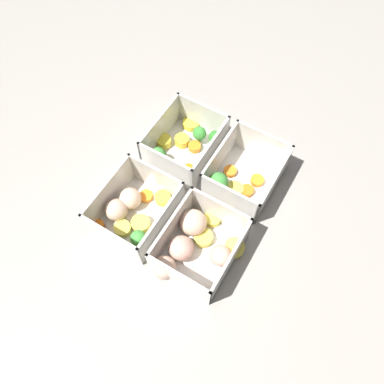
# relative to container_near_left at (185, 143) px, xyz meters

# --- Properties ---
(ground_plane) EXTENTS (4.00, 4.00, 0.00)m
(ground_plane) POSITION_rel_container_near_left_xyz_m (0.09, 0.07, -0.03)
(ground_plane) COLOR gray
(container_near_left) EXTENTS (0.16, 0.13, 0.08)m
(container_near_left) POSITION_rel_container_near_left_xyz_m (0.00, 0.00, 0.00)
(container_near_left) COLOR silver
(container_near_left) RESTS_ON ground_plane
(container_near_right) EXTENTS (0.15, 0.13, 0.08)m
(container_near_right) POSITION_rel_container_near_left_xyz_m (0.18, -0.00, -0.00)
(container_near_right) COLOR silver
(container_near_right) RESTS_ON ground_plane
(container_far_left) EXTENTS (0.16, 0.12, 0.08)m
(container_far_left) POSITION_rel_container_near_left_xyz_m (0.01, 0.14, 0.00)
(container_far_left) COLOR silver
(container_far_left) RESTS_ON ground_plane
(container_far_right) EXTENTS (0.17, 0.15, 0.08)m
(container_far_right) POSITION_rel_container_near_left_xyz_m (0.18, 0.13, 0.00)
(container_far_right) COLOR silver
(container_far_right) RESTS_ON ground_plane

